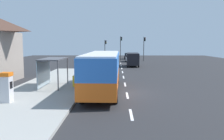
# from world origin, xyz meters

# --- Properties ---
(ground_plane) EXTENTS (56.00, 92.00, 0.04)m
(ground_plane) POSITION_xyz_m (0.00, 14.00, -0.02)
(ground_plane) COLOR #262628
(sidewalk_platform) EXTENTS (6.20, 30.00, 0.18)m
(sidewalk_platform) POSITION_xyz_m (-6.40, 2.00, 0.09)
(sidewalk_platform) COLOR #999993
(sidewalk_platform) RESTS_ON ground
(lane_stripe_seg_0) EXTENTS (0.16, 2.20, 0.01)m
(lane_stripe_seg_0) POSITION_xyz_m (0.25, -6.00, 0.01)
(lane_stripe_seg_0) COLOR silver
(lane_stripe_seg_0) RESTS_ON ground
(lane_stripe_seg_1) EXTENTS (0.16, 2.20, 0.01)m
(lane_stripe_seg_1) POSITION_xyz_m (0.25, -1.00, 0.01)
(lane_stripe_seg_1) COLOR silver
(lane_stripe_seg_1) RESTS_ON ground
(lane_stripe_seg_2) EXTENTS (0.16, 2.20, 0.01)m
(lane_stripe_seg_2) POSITION_xyz_m (0.25, 4.00, 0.01)
(lane_stripe_seg_2) COLOR silver
(lane_stripe_seg_2) RESTS_ON ground
(lane_stripe_seg_3) EXTENTS (0.16, 2.20, 0.01)m
(lane_stripe_seg_3) POSITION_xyz_m (0.25, 9.00, 0.01)
(lane_stripe_seg_3) COLOR silver
(lane_stripe_seg_3) RESTS_ON ground
(lane_stripe_seg_4) EXTENTS (0.16, 2.20, 0.01)m
(lane_stripe_seg_4) POSITION_xyz_m (0.25, 14.00, 0.01)
(lane_stripe_seg_4) COLOR silver
(lane_stripe_seg_4) RESTS_ON ground
(lane_stripe_seg_5) EXTENTS (0.16, 2.20, 0.01)m
(lane_stripe_seg_5) POSITION_xyz_m (0.25, 19.00, 0.01)
(lane_stripe_seg_5) COLOR silver
(lane_stripe_seg_5) RESTS_ON ground
(lane_stripe_seg_6) EXTENTS (0.16, 2.20, 0.01)m
(lane_stripe_seg_6) POSITION_xyz_m (0.25, 24.00, 0.01)
(lane_stripe_seg_6) COLOR silver
(lane_stripe_seg_6) RESTS_ON ground
(lane_stripe_seg_7) EXTENTS (0.16, 2.20, 0.01)m
(lane_stripe_seg_7) POSITION_xyz_m (0.25, 29.00, 0.01)
(lane_stripe_seg_7) COLOR silver
(lane_stripe_seg_7) RESTS_ON ground
(bus) EXTENTS (2.70, 11.05, 3.21)m
(bus) POSITION_xyz_m (-1.71, 0.24, 1.84)
(bus) COLOR orange
(bus) RESTS_ON ground
(white_van) EXTENTS (2.15, 5.26, 2.30)m
(white_van) POSITION_xyz_m (2.20, 22.45, 1.34)
(white_van) COLOR black
(white_van) RESTS_ON ground
(sedan_near) EXTENTS (1.95, 4.45, 1.52)m
(sedan_near) POSITION_xyz_m (2.30, 33.41, 0.79)
(sedan_near) COLOR #B7B7BC
(sedan_near) RESTS_ON ground
(sedan_far) EXTENTS (2.01, 4.48, 1.52)m
(sedan_far) POSITION_xyz_m (2.30, 41.92, 0.79)
(sedan_far) COLOR black
(sedan_far) RESTS_ON ground
(ticket_machine) EXTENTS (0.66, 0.76, 1.94)m
(ticket_machine) POSITION_xyz_m (-7.70, -3.93, 1.17)
(ticket_machine) COLOR silver
(ticket_machine) RESTS_ON sidewalk_platform
(recycling_bin_yellow) EXTENTS (0.52, 0.52, 0.95)m
(recycling_bin_yellow) POSITION_xyz_m (-4.20, 1.81, 0.66)
(recycling_bin_yellow) COLOR yellow
(recycling_bin_yellow) RESTS_ON sidewalk_platform
(recycling_bin_red) EXTENTS (0.52, 0.52, 0.95)m
(recycling_bin_red) POSITION_xyz_m (-4.20, 2.51, 0.66)
(recycling_bin_red) COLOR red
(recycling_bin_red) RESTS_ON sidewalk_platform
(traffic_light_near_side) EXTENTS (0.49, 0.28, 5.33)m
(traffic_light_near_side) POSITION_xyz_m (5.50, 34.36, 3.53)
(traffic_light_near_side) COLOR #2D2D2D
(traffic_light_near_side) RESTS_ON ground
(traffic_light_far_side) EXTENTS (0.49, 0.28, 4.68)m
(traffic_light_far_side) POSITION_xyz_m (-3.10, 35.16, 3.13)
(traffic_light_far_side) COLOR #2D2D2D
(traffic_light_far_side) RESTS_ON ground
(traffic_light_median) EXTENTS (0.49, 0.28, 5.48)m
(traffic_light_median) POSITION_xyz_m (0.39, 35.96, 3.62)
(traffic_light_median) COLOR #2D2D2D
(traffic_light_median) RESTS_ON ground
(bus_shelter) EXTENTS (1.80, 4.00, 2.50)m
(bus_shelter) POSITION_xyz_m (-6.41, 1.70, 2.10)
(bus_shelter) COLOR #4C4C51
(bus_shelter) RESTS_ON sidewalk_platform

